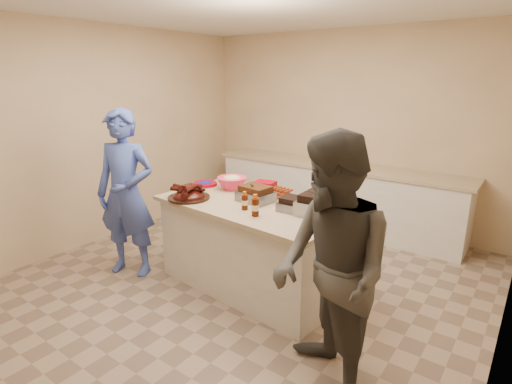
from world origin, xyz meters
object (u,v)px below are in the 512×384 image
Objects in this scene: rib_platter at (189,199)px; mustard_bottle at (253,194)px; coleslaw_bowl at (232,189)px; plastic_cup at (224,183)px; guest_blue at (133,270)px; bbq_bottle_b at (255,216)px; island at (253,285)px; bbq_bottle_a at (245,209)px; roasting_pan at (318,214)px.

mustard_bottle is (0.42, 0.52, 0.00)m from rib_platter.
coleslaw_bowl is 3.18× the size of plastic_cup.
coleslaw_bowl is 2.59× the size of mustard_bottle.
mustard_bottle is at bearing -2.68° from coleslaw_bowl.
mustard_bottle is 0.56m from plastic_cup.
mustard_bottle is at bearing 50.83° from rib_platter.
mustard_bottle is (0.30, -0.01, 0.00)m from coleslaw_bowl.
bbq_bottle_b is at bearing -13.10° from guest_blue.
rib_platter is at bearing -0.32° from guest_blue.
guest_blue is at bearing -152.66° from island.
bbq_bottle_a is at bearing 155.23° from bbq_bottle_b.
coleslaw_bowl is 0.29m from plastic_cup.
rib_platter is at bearing -129.17° from mustard_bottle.
bbq_bottle_a reaches higher than guest_blue.
plastic_cup is (-0.24, 0.15, 0.00)m from coleslaw_bowl.
rib_platter is 1.30× the size of coleslaw_bowl.
mustard_bottle reaches higher than guest_blue.
mustard_bottle is at bearing 165.25° from roasting_pan.
mustard_bottle is at bearing 13.64° from guest_blue.
rib_platter reaches higher than guest_blue.
mustard_bottle is 0.07× the size of guest_blue.
bbq_bottle_b is at bearing -1.50° from rib_platter.
bbq_bottle_b is at bearing -45.59° from island.
bbq_bottle_b is at bearing -142.67° from roasting_pan.
guest_blue is (-1.50, -0.24, -0.89)m from bbq_bottle_b.
rib_platter is at bearing -167.94° from roasting_pan.
mustard_bottle is (-0.85, 0.18, 0.00)m from roasting_pan.
island is 4.44× the size of rib_platter.
bbq_bottle_b is 1.57× the size of mustard_bottle.
rib_platter is at bearing -80.09° from plastic_cup.
roasting_pan is at bearing -4.91° from guest_blue.
rib_platter is 2.15× the size of bbq_bottle_b.
bbq_bottle_a is at bearing -158.34° from roasting_pan.
bbq_bottle_a is at bearing -70.08° from island.
coleslaw_bowl is at bearing 138.84° from bbq_bottle_a.
plastic_cup is (-0.73, 0.42, 0.89)m from island.
coleslaw_bowl is at bearing 177.32° from mustard_bottle.
bbq_bottle_a reaches higher than plastic_cup.
plastic_cup is at bearing 163.28° from mustard_bottle.
bbq_bottle_b is at bearing -37.61° from coleslaw_bowl.
bbq_bottle_a is (-0.61, -0.28, 0.00)m from roasting_pan.
plastic_cup is (-1.39, 0.34, 0.00)m from roasting_pan.
bbq_bottle_a is (0.54, -0.47, 0.00)m from coleslaw_bowl.
bbq_bottle_a is at bearing -41.16° from coleslaw_bowl.
bbq_bottle_b reaches higher than guest_blue.
roasting_pan is at bearing 40.20° from bbq_bottle_b.
coleslaw_bowl is 1.65× the size of bbq_bottle_b.
island is 0.94m from mustard_bottle.
coleslaw_bowl is 0.18× the size of guest_blue.
mustard_bottle is 1.60m from guest_blue.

